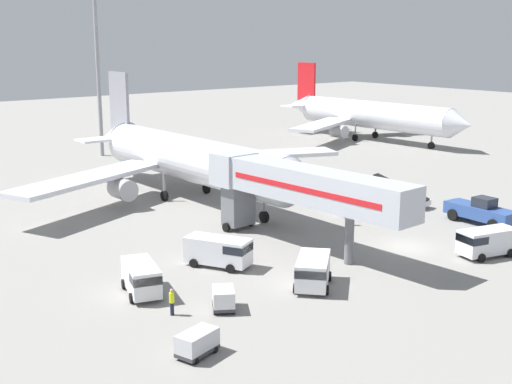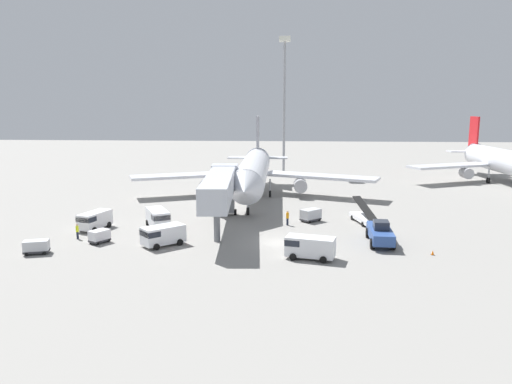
# 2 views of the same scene
# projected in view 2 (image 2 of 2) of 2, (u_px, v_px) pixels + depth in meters

# --- Properties ---
(ground_plane) EXTENTS (300.00, 300.00, 0.00)m
(ground_plane) POSITION_uv_depth(u_px,v_px,m) (279.00, 242.00, 52.64)
(ground_plane) COLOR gray
(airplane_at_gate) EXTENTS (40.45, 38.27, 12.75)m
(airplane_at_gate) POSITION_uv_depth(u_px,v_px,m) (253.00, 171.00, 77.52)
(airplane_at_gate) COLOR silver
(airplane_at_gate) RESTS_ON ground
(jet_bridge) EXTENTS (4.48, 20.66, 6.84)m
(jet_bridge) POSITION_uv_depth(u_px,v_px,m) (221.00, 187.00, 57.95)
(jet_bridge) COLOR #B2B7C1
(jet_bridge) RESTS_ON ground
(pushback_tug) EXTENTS (2.83, 6.93, 2.57)m
(pushback_tug) POSITION_uv_depth(u_px,v_px,m) (380.00, 233.00, 52.09)
(pushback_tug) COLOR #2D4C8E
(pushback_tug) RESTS_ON ground
(belt_loader_truck) EXTENTS (3.31, 6.19, 2.94)m
(belt_loader_truck) POSITION_uv_depth(u_px,v_px,m) (364.00, 217.00, 61.27)
(belt_loader_truck) COLOR white
(belt_loader_truck) RESTS_ON ground
(service_van_rear_right) EXTENTS (5.05, 3.09, 2.18)m
(service_van_rear_right) POSITION_uv_depth(u_px,v_px,m) (309.00, 246.00, 46.92)
(service_van_rear_right) COLOR silver
(service_van_rear_right) RESTS_ON ground
(service_van_far_right) EXTENTS (3.09, 4.78, 2.11)m
(service_van_far_right) POSITION_uv_depth(u_px,v_px,m) (94.00, 220.00, 57.91)
(service_van_far_right) COLOR white
(service_van_far_right) RESTS_ON ground
(service_van_far_left) EXTENTS (4.70, 4.53, 2.12)m
(service_van_far_left) POSITION_uv_depth(u_px,v_px,m) (162.00, 235.00, 51.27)
(service_van_far_left) COLOR white
(service_van_far_left) RESTS_ON ground
(service_van_outer_right) EXTENTS (4.05, 5.28, 2.21)m
(service_van_outer_right) POSITION_uv_depth(u_px,v_px,m) (158.00, 218.00, 58.82)
(service_van_outer_right) COLOR white
(service_van_outer_right) RESTS_ON ground
(baggage_cart_mid_left) EXTENTS (2.20, 2.42, 1.41)m
(baggage_cart_mid_left) POSITION_uv_depth(u_px,v_px,m) (99.00, 236.00, 52.42)
(baggage_cart_mid_left) COLOR #38383D
(baggage_cart_mid_left) RESTS_ON ground
(baggage_cart_rear_left) EXTENTS (2.88, 2.83, 1.58)m
(baggage_cart_rear_left) POSITION_uv_depth(u_px,v_px,m) (311.00, 215.00, 62.10)
(baggage_cart_rear_left) COLOR #38383D
(baggage_cart_rear_left) RESTS_ON ground
(baggage_cart_mid_right) EXTENTS (2.64, 1.91, 1.38)m
(baggage_cart_mid_right) POSITION_uv_depth(u_px,v_px,m) (36.00, 246.00, 48.53)
(baggage_cart_mid_right) COLOR #38383D
(baggage_cart_mid_right) RESTS_ON ground
(ground_crew_worker_foreground) EXTENTS (0.47, 0.47, 1.86)m
(ground_crew_worker_foreground) POSITION_uv_depth(u_px,v_px,m) (288.00, 218.00, 59.99)
(ground_crew_worker_foreground) COLOR #1E2333
(ground_crew_worker_foreground) RESTS_ON ground
(ground_crew_worker_midground) EXTENTS (0.35, 0.35, 1.73)m
(ground_crew_worker_midground) POSITION_uv_depth(u_px,v_px,m) (77.00, 231.00, 53.84)
(ground_crew_worker_midground) COLOR #1E2333
(ground_crew_worker_midground) RESTS_ON ground
(safety_cone_alpha) EXTENTS (0.32, 0.32, 0.50)m
(safety_cone_alpha) POSITION_uv_depth(u_px,v_px,m) (433.00, 253.00, 48.22)
(safety_cone_alpha) COLOR black
(safety_cone_alpha) RESTS_ON ground
(airplane_background) EXTENTS (37.01, 38.11, 12.32)m
(airplane_background) POSITION_uv_depth(u_px,v_px,m) (505.00, 162.00, 91.12)
(airplane_background) COLOR silver
(airplane_background) RESTS_ON ground
(apron_light_mast) EXTENTS (2.40, 2.40, 29.05)m
(apron_light_mast) POSITION_uv_depth(u_px,v_px,m) (284.00, 81.00, 104.14)
(apron_light_mast) COLOR #93969B
(apron_light_mast) RESTS_ON ground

